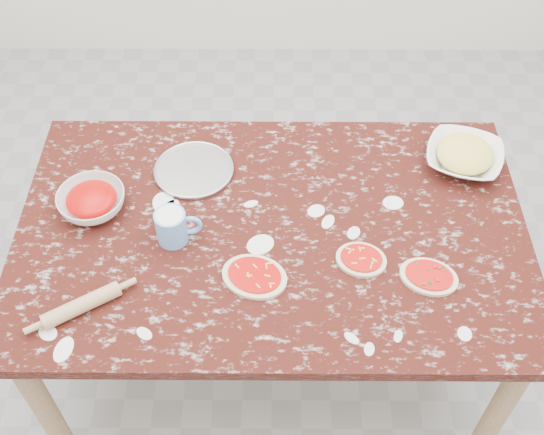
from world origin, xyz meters
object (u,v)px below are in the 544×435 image
Objects in this scene: cheese_bowl at (464,157)px; flour_mug at (173,226)px; sauce_bowl at (92,202)px; rolling_pin at (82,305)px; pizza_tray at (194,170)px; worktable at (272,244)px.

flour_mug is (-0.95, -0.33, 0.03)m from cheese_bowl.
sauce_bowl reaches higher than rolling_pin.
cheese_bowl is (0.91, 0.04, 0.03)m from pizza_tray.
pizza_tray is 1.16× the size of rolling_pin.
flour_mug reaches higher than rolling_pin.
pizza_tray is 1.04× the size of cheese_bowl.
cheese_bowl reaches higher than pizza_tray.
flour_mug is at bearing -171.78° from worktable.
pizza_tray is at bearing 63.88° from rolling_pin.
worktable is at bearing 29.69° from rolling_pin.
cheese_bowl is at bearing 2.59° from pizza_tray.
flour_mug reaches higher than sauce_bowl.
sauce_bowl is 0.38m from rolling_pin.
sauce_bowl is (-0.57, 0.08, 0.12)m from worktable.
worktable is at bearing -42.87° from pizza_tray.
pizza_tray is 0.35m from sauce_bowl.
cheese_bowl is at bearing 23.94° from worktable.
flour_mug is at bearing -97.08° from pizza_tray.
sauce_bowl is (-0.31, -0.17, 0.03)m from pizza_tray.
sauce_bowl reaches higher than worktable.
flour_mug is (-0.04, -0.29, 0.05)m from pizza_tray.
pizza_tray is 0.91m from cheese_bowl.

